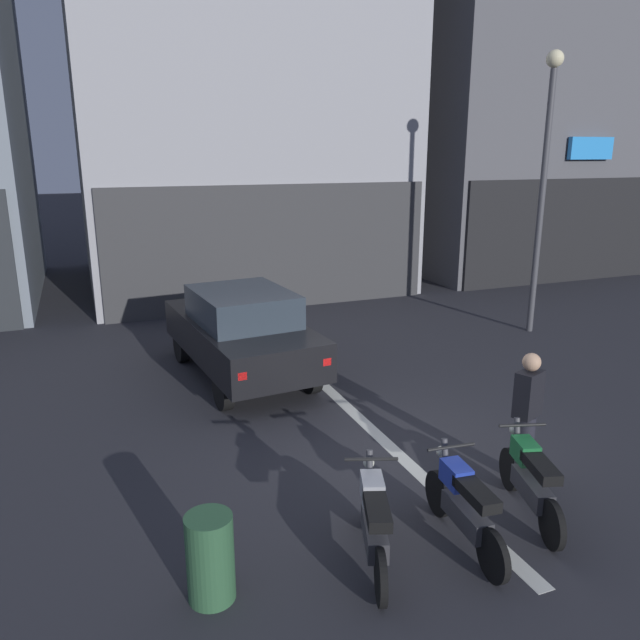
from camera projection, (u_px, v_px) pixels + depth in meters
name	position (u px, v px, depth m)	size (l,w,h in m)	color
ground_plane	(395.00, 451.00, 8.40)	(120.00, 120.00, 0.00)	#2B2B30
lane_centre_line	(269.00, 334.00, 13.78)	(0.20, 18.00, 0.01)	silver
building_mid_block	(228.00, 89.00, 18.51)	(8.90, 8.83, 11.66)	#9E9EA3
car_black_crossing_near	(241.00, 330.00, 10.96)	(2.13, 4.25, 1.64)	black
street_lamp	(545.00, 165.00, 13.07)	(0.36, 0.36, 6.02)	#47474C
motorcycle_silver_row_leftmost	(374.00, 520.00, 6.04)	(0.70, 1.60, 0.98)	black
motorcycle_blue_row_left_mid	(464.00, 505.00, 6.31)	(0.55, 1.67, 0.98)	black
motorcycle_green_row_centre	(530.00, 478.00, 6.82)	(0.64, 1.62, 0.98)	black
person_by_motorcycles	(526.00, 416.00, 7.47)	(0.42, 0.34, 1.67)	#23232D
trash_bin	(210.00, 558.00, 5.54)	(0.44, 0.44, 0.85)	#2D5938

